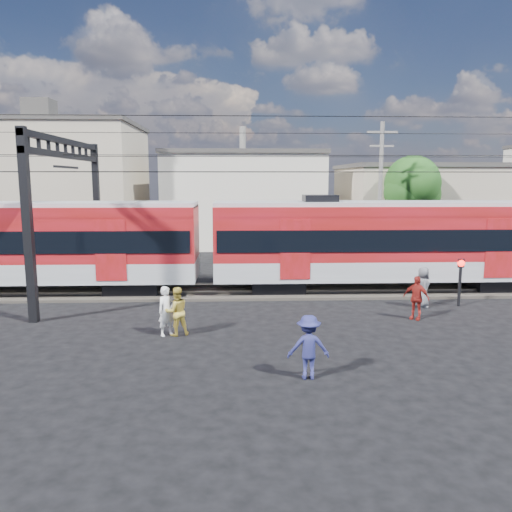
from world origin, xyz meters
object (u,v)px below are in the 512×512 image
object	(u,v)px
commuter_train	(393,240)
crossing_signal	(460,274)
pedestrian_a	(167,311)
pedestrian_c	(308,347)

from	to	relation	value
commuter_train	crossing_signal	xyz separation A→B (m)	(1.93, -2.88, -1.03)
pedestrian_a	pedestrian_c	xyz separation A→B (m)	(4.20, -3.82, 0.02)
pedestrian_a	commuter_train	bearing A→B (deg)	-3.04
pedestrian_a	crossing_signal	xyz separation A→B (m)	(11.48, 3.42, 0.53)
crossing_signal	pedestrian_a	bearing A→B (deg)	-163.41
pedestrian_c	pedestrian_a	bearing A→B (deg)	-42.00
pedestrian_c	crossing_signal	xyz separation A→B (m)	(7.28, 7.24, 0.52)
commuter_train	pedestrian_a	size ratio (longest dim) A/B	30.12
pedestrian_a	crossing_signal	world-z (taller)	crossing_signal
commuter_train	crossing_signal	world-z (taller)	commuter_train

